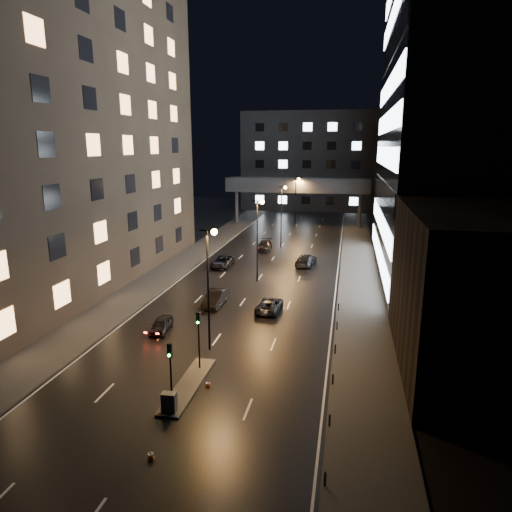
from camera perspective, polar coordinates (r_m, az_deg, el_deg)
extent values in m
plane|color=black|center=(68.24, 2.14, -0.33)|extent=(160.00, 160.00, 0.00)
cube|color=#383533|center=(66.70, -9.23, -0.76)|extent=(5.00, 110.00, 0.15)
cube|color=#383533|center=(62.57, 12.75, -1.88)|extent=(5.00, 110.00, 0.15)
cube|color=#2D2319|center=(59.62, -23.33, 16.00)|extent=(15.00, 48.00, 40.00)
cube|color=black|center=(37.09, 25.56, -4.02)|extent=(10.00, 18.00, 12.00)
cube|color=black|center=(63.33, 25.81, 17.84)|extent=(20.00, 36.00, 45.00)
cube|color=#333335|center=(123.91, 6.67, 11.67)|extent=(34.00, 14.00, 25.00)
cube|color=#333335|center=(96.30, 5.13, 8.81)|extent=(30.00, 3.00, 3.00)
cylinder|color=#333335|center=(99.12, -2.45, 6.08)|extent=(0.80, 0.80, 7.00)
cylinder|color=#333335|center=(96.27, 12.82, 5.53)|extent=(0.80, 0.80, 7.00)
cube|color=#383533|center=(33.51, -8.44, -15.67)|extent=(1.60, 8.00, 0.15)
cylinder|color=black|center=(34.78, -7.13, -11.11)|extent=(0.12, 0.12, 3.50)
cube|color=black|center=(33.93, -7.24, -7.73)|extent=(0.28, 0.22, 0.90)
sphere|color=#0CFF33|center=(33.91, -7.30, -8.25)|extent=(0.18, 0.18, 0.18)
cylinder|color=black|center=(30.19, -10.55, -15.29)|extent=(0.12, 0.12, 3.50)
cube|color=black|center=(29.20, -10.74, -11.50)|extent=(0.28, 0.22, 0.90)
sphere|color=#0CFF33|center=(29.20, -10.82, -12.11)|extent=(0.18, 0.18, 0.18)
cylinder|color=black|center=(25.07, 8.61, -25.97)|extent=(0.12, 0.12, 0.90)
cylinder|color=black|center=(29.11, 9.18, -19.74)|extent=(0.12, 0.12, 0.90)
cylinder|color=black|center=(33.41, 9.58, -15.07)|extent=(0.12, 0.12, 0.90)
cylinder|color=black|center=(37.88, 9.87, -11.48)|extent=(0.12, 0.12, 0.90)
cylinder|color=black|center=(42.47, 10.09, -8.66)|extent=(0.12, 0.12, 0.90)
cylinder|color=black|center=(47.15, 10.27, -6.39)|extent=(0.12, 0.12, 0.90)
cylinder|color=black|center=(36.85, -5.99, -4.47)|extent=(0.18, 0.18, 10.00)
cylinder|color=black|center=(35.63, -6.18, 3.20)|extent=(1.20, 0.12, 0.12)
sphere|color=#FF9E38|center=(35.47, -5.25, 3.01)|extent=(0.50, 0.50, 0.50)
cylinder|color=black|center=(55.62, 0.16, 1.77)|extent=(0.18, 0.18, 10.00)
cylinder|color=black|center=(54.82, 0.16, 6.89)|extent=(1.20, 0.12, 0.12)
sphere|color=#FF9E38|center=(54.71, 0.78, 6.77)|extent=(0.50, 0.50, 0.50)
cylinder|color=black|center=(75.02, 3.17, 4.82)|extent=(0.18, 0.18, 10.00)
cylinder|color=black|center=(74.43, 3.22, 8.63)|extent=(1.20, 0.12, 0.12)
sphere|color=#FF9E38|center=(74.36, 3.68, 8.54)|extent=(0.50, 0.50, 0.50)
cylinder|color=black|center=(94.68, 4.95, 6.61)|extent=(0.18, 0.18, 10.00)
cylinder|color=black|center=(94.21, 5.01, 9.63)|extent=(1.20, 0.12, 0.12)
sphere|color=#FF9E38|center=(94.15, 5.38, 9.55)|extent=(0.50, 0.50, 0.50)
imported|color=black|center=(42.53, -11.77, -8.43)|extent=(1.93, 3.90, 1.28)
imported|color=black|center=(48.46, -5.07, -5.24)|extent=(1.81, 4.85, 1.58)
imported|color=black|center=(63.51, -4.23, -0.73)|extent=(2.44, 5.27, 1.46)
imported|color=black|center=(73.64, 1.10, 1.32)|extent=(2.53, 5.38, 1.52)
imported|color=black|center=(46.64, 1.72, -6.12)|extent=(2.47, 4.89, 1.32)
imported|color=black|center=(64.55, 6.26, -0.47)|extent=(2.90, 5.80, 1.62)
cube|color=#4F4F51|center=(30.43, -10.82, -17.50)|extent=(0.94, 0.62, 1.25)
cone|color=#FF4B0D|center=(33.14, -6.01, -15.64)|extent=(0.50, 0.50, 0.45)
cone|color=orange|center=(27.24, -13.03, -23.09)|extent=(0.50, 0.50, 0.49)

